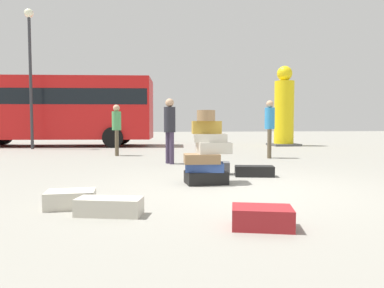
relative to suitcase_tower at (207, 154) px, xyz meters
The scene contains 13 objects.
ground_plane 0.88m from the suitcase_tower, 52.81° to the right, with size 80.00×80.00×0.00m, color gray.
suitcase_tower is the anchor object (origin of this frame).
suitcase_cream_foreground_near 2.53m from the suitcase_tower, 143.94° to the right, with size 0.59×0.40×0.21m, color beige.
suitcase_black_behind_tower 1.33m from the suitcase_tower, 30.39° to the left, with size 0.76×0.32×0.21m, color black.
suitcase_maroon_upright_blue 2.68m from the suitcase_tower, 89.17° to the right, with size 0.59×0.37×0.21m, color maroon.
suitcase_cream_foreground_far 2.48m from the suitcase_tower, 128.31° to the right, with size 0.74×0.31×0.20m, color beige.
suitcase_charcoal_left_side 1.19m from the suitcase_tower, 74.32° to the left, with size 0.76×0.35×0.25m, color #4C4C51.
person_bearded_onlooker 3.13m from the suitcase_tower, 96.97° to the left, with size 0.30×0.32×1.70m.
person_tourist_with_camera 5.00m from the suitcase_tower, 56.24° to the left, with size 0.30×0.33×1.75m.
person_passerby_in_red 5.98m from the suitcase_tower, 108.44° to the left, with size 0.30×0.34×1.67m.
yellow_dummy_statue 11.34m from the suitcase_tower, 59.80° to the left, with size 1.29×1.29×3.78m.
parked_bus 12.32m from the suitcase_tower, 114.63° to the left, with size 9.34×3.48×3.15m.
lamp_post 11.27m from the suitcase_tower, 120.90° to the left, with size 0.36×0.36×5.71m.
Camera 1 is at (-1.60, -5.34, 1.04)m, focal length 32.41 mm.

